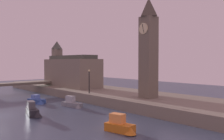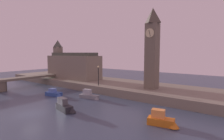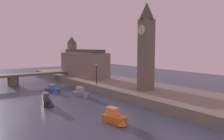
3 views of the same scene
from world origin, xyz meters
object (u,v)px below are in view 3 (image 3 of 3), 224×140
at_px(clock_tower, 146,45).
at_px(streetlamp, 96,72).
at_px(boat_barge_dark, 47,101).
at_px(boat_tour_blue, 53,90).
at_px(boat_cruiser_grey, 82,93).
at_px(boat_patrol_orange, 115,118).
at_px(parliament_hall, 83,63).

xyz_separation_m(clock_tower, streetlamp, (-9.83, -3.59, -5.01)).
bearing_deg(boat_barge_dark, boat_tour_blue, 152.83).
distance_m(boat_cruiser_grey, boat_patrol_orange, 15.36).
relative_size(clock_tower, boat_barge_dark, 3.67).
relative_size(parliament_hall, boat_cruiser_grey, 3.49).
xyz_separation_m(parliament_hall, boat_cruiser_grey, (14.42, -8.38, -4.26)).
height_order(parliament_hall, streetlamp, parliament_hall).
xyz_separation_m(boat_cruiser_grey, boat_barge_dark, (2.20, -7.15, 0.15)).
height_order(boat_barge_dark, boat_patrol_orange, boat_barge_dark).
bearing_deg(boat_tour_blue, parliament_hall, 125.37).
bearing_deg(parliament_hall, boat_tour_blue, -54.63).
relative_size(boat_barge_dark, boat_tour_blue, 1.01).
bearing_deg(boat_cruiser_grey, boat_patrol_orange, -14.23).
xyz_separation_m(clock_tower, boat_tour_blue, (-14.53, -10.57, -8.54)).
xyz_separation_m(streetlamp, boat_patrol_orange, (16.78, -8.12, -3.36)).
xyz_separation_m(parliament_hall, streetlamp, (12.52, -4.04, -0.79)).
distance_m(boat_barge_dark, boat_patrol_orange, 13.12).
relative_size(streetlamp, boat_patrol_orange, 1.08).
relative_size(boat_cruiser_grey, boat_tour_blue, 1.08).
bearing_deg(boat_patrol_orange, clock_tower, 120.71).
distance_m(clock_tower, boat_barge_dark, 18.16).
bearing_deg(clock_tower, boat_tour_blue, -143.98).
bearing_deg(boat_cruiser_grey, parliament_hall, 149.84).
xyz_separation_m(boat_cruiser_grey, boat_tour_blue, (-6.60, -2.63, -0.06)).
height_order(streetlamp, boat_barge_dark, streetlamp).
bearing_deg(parliament_hall, clock_tower, -1.15).
bearing_deg(streetlamp, boat_cruiser_grey, -66.41).
bearing_deg(clock_tower, streetlamp, -159.94).
xyz_separation_m(streetlamp, boat_tour_blue, (-4.70, -6.98, -3.53)).
bearing_deg(streetlamp, clock_tower, 20.06).
bearing_deg(boat_cruiser_grey, boat_tour_blue, -158.26).
bearing_deg(clock_tower, boat_barge_dark, -110.79).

